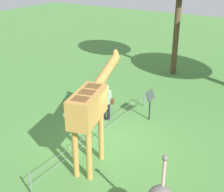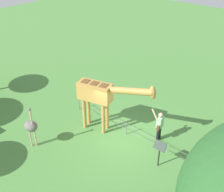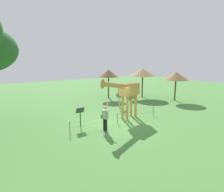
{
  "view_description": "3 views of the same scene",
  "coord_description": "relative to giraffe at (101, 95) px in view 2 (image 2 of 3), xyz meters",
  "views": [
    {
      "loc": [
        -8.02,
        -5.52,
        6.2
      ],
      "look_at": [
        -0.14,
        -0.4,
        2.01
      ],
      "focal_mm": 48.94,
      "sensor_mm": 36.0,
      "label": 1
    },
    {
      "loc": [
        6.78,
        -8.65,
        8.94
      ],
      "look_at": [
        -0.83,
        0.04,
        2.02
      ],
      "focal_mm": 44.05,
      "sensor_mm": 36.0,
      "label": 2
    },
    {
      "loc": [
        7.56,
        10.86,
        4.4
      ],
      "look_at": [
        0.6,
        0.4,
        2.04
      ],
      "focal_mm": 31.23,
      "sensor_mm": 36.0,
      "label": 3
    }
  ],
  "objects": [
    {
      "name": "ground_plane",
      "position": [
        1.19,
        0.34,
        -2.12
      ],
      "size": [
        60.0,
        60.0,
        0.0
      ],
      "primitive_type": "plane",
      "color": "#4C843D"
    },
    {
      "name": "giraffe",
      "position": [
        0.0,
        0.0,
        0.0
      ],
      "size": [
        3.95,
        1.53,
        3.23
      ],
      "color": "#BC8942",
      "rests_on": "ground_plane"
    },
    {
      "name": "visitor",
      "position": [
        2.66,
        1.26,
        -1.21
      ],
      "size": [
        0.55,
        0.58,
        1.77
      ],
      "color": "black",
      "rests_on": "ground_plane"
    },
    {
      "name": "ostrich",
      "position": [
        -1.6,
        -3.11,
        -0.94
      ],
      "size": [
        0.7,
        0.56,
        2.25
      ],
      "color": "#CC9E93",
      "rests_on": "ground_plane"
    },
    {
      "name": "info_sign",
      "position": [
        3.64,
        -0.26,
        -1.17
      ],
      "size": [
        0.56,
        0.21,
        1.32
      ],
      "color": "black",
      "rests_on": "ground_plane"
    },
    {
      "name": "wire_fence",
      "position": [
        1.19,
        0.52,
        -1.71
      ],
      "size": [
        7.05,
        0.05,
        0.75
      ],
      "color": "slate",
      "rests_on": "ground_plane"
    }
  ]
}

